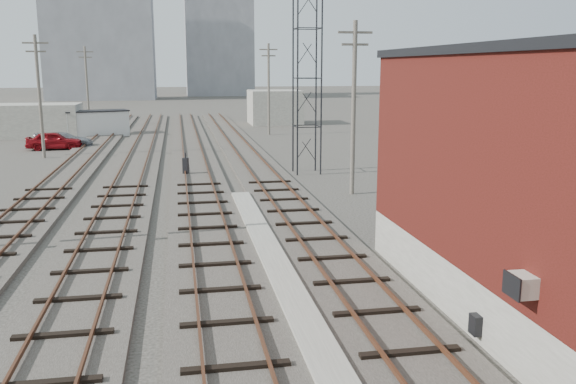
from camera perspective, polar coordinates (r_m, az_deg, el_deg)
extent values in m
plane|color=#282621|center=(63.23, -7.92, 5.41)|extent=(320.00, 320.00, 0.00)
cube|color=#332D28|center=(42.64, -3.33, 2.71)|extent=(3.20, 90.00, 0.20)
cube|color=#4C2816|center=(42.52, -4.29, 2.99)|extent=(0.07, 90.00, 0.12)
cube|color=#4C2816|center=(42.69, -2.38, 3.04)|extent=(0.07, 90.00, 0.12)
cube|color=#332D28|center=(42.35, -8.71, 2.54)|extent=(3.20, 90.00, 0.20)
cube|color=#4C2816|center=(42.30, -9.70, 2.81)|extent=(0.07, 90.00, 0.12)
cube|color=#4C2816|center=(42.34, -7.75, 2.88)|extent=(0.07, 90.00, 0.12)
cube|color=#332D28|center=(42.44, -14.12, 2.34)|extent=(3.20, 90.00, 0.20)
cube|color=#4C2816|center=(42.46, -15.10, 2.61)|extent=(0.07, 90.00, 0.12)
cube|color=#4C2816|center=(42.36, -13.17, 2.68)|extent=(0.07, 90.00, 0.12)
cube|color=#332D28|center=(42.90, -19.46, 2.12)|extent=(3.20, 90.00, 0.20)
cube|color=#4C2816|center=(42.99, -20.42, 2.38)|extent=(0.07, 90.00, 0.12)
cube|color=#4C2816|center=(42.76, -18.53, 2.47)|extent=(0.07, 90.00, 0.12)
cube|color=gray|center=(18.30, 0.05, -9.26)|extent=(0.90, 28.00, 0.26)
cube|color=gray|center=(18.86, 22.85, -7.56)|extent=(6.00, 12.00, 1.50)
cube|color=#521513|center=(18.08, 23.71, 3.00)|extent=(6.00, 12.00, 5.50)
cube|color=black|center=(17.93, 24.46, 12.04)|extent=(6.20, 12.20, 0.25)
cube|color=beige|center=(13.54, 21.00, -8.13)|extent=(0.45, 0.62, 0.45)
cube|color=black|center=(15.83, 17.13, -11.78)|extent=(0.20, 0.35, 0.50)
cylinder|color=black|center=(37.80, 0.91, 12.86)|extent=(0.10, 0.10, 15.00)
cylinder|color=black|center=(38.12, 3.18, 12.83)|extent=(0.10, 0.10, 15.00)
cylinder|color=black|center=(39.28, 0.48, 12.81)|extent=(0.10, 0.10, 15.00)
cylinder|color=black|center=(39.58, 2.67, 12.79)|extent=(0.10, 0.10, 15.00)
cylinder|color=#595147|center=(48.90, -22.22, 8.20)|extent=(0.24, 0.24, 9.00)
cube|color=#595147|center=(48.88, -22.58, 12.76)|extent=(1.80, 0.12, 0.12)
cube|color=#595147|center=(48.86, -22.52, 12.06)|extent=(1.40, 0.12, 0.12)
cylinder|color=#595147|center=(73.53, -18.28, 9.31)|extent=(0.24, 0.24, 9.00)
cube|color=#595147|center=(73.53, -18.47, 12.34)|extent=(1.80, 0.12, 0.12)
cube|color=#595147|center=(73.51, -18.44, 11.87)|extent=(1.40, 0.12, 0.12)
cylinder|color=#595147|center=(32.20, 6.16, 7.68)|extent=(0.24, 0.24, 9.00)
cube|color=#595147|center=(32.18, 6.31, 14.63)|extent=(1.80, 0.12, 0.12)
cube|color=#595147|center=(32.16, 6.29, 13.56)|extent=(1.40, 0.12, 0.12)
cylinder|color=#595147|center=(61.54, -1.82, 9.55)|extent=(0.24, 0.24, 9.00)
cube|color=#595147|center=(61.53, -1.84, 13.18)|extent=(1.80, 0.12, 0.12)
cube|color=#595147|center=(61.51, -1.84, 12.62)|extent=(1.40, 0.12, 0.12)
cube|color=gray|center=(138.94, -17.19, 14.50)|extent=(22.00, 14.00, 30.00)
cube|color=gray|center=(153.33, -6.50, 13.85)|extent=(16.00, 12.00, 26.00)
cube|color=gray|center=(64.45, -22.41, 6.20)|extent=(8.00, 5.00, 3.20)
cube|color=gray|center=(73.89, -1.26, 7.94)|extent=(6.00, 6.00, 4.00)
cube|color=black|center=(38.26, -9.55, 2.37)|extent=(0.41, 0.41, 1.07)
cylinder|color=black|center=(38.16, -9.59, 3.40)|extent=(0.09, 0.09, 0.32)
cube|color=silver|center=(63.12, -17.49, 6.10)|extent=(6.35, 4.17, 2.45)
cube|color=black|center=(63.03, -17.56, 7.25)|extent=(6.59, 4.42, 0.12)
imported|color=maroon|center=(54.01, -21.03, 4.53)|extent=(4.49, 1.99, 1.50)
imported|color=#ACB0B4|center=(54.89, -20.25, 4.55)|extent=(3.83, 1.38, 1.26)
imported|color=gray|center=(54.57, -20.22, 4.56)|extent=(4.82, 2.39, 1.35)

